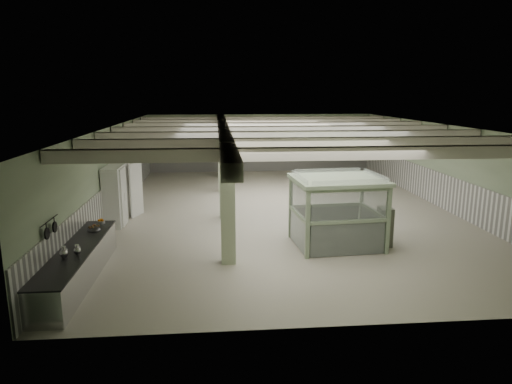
{
  "coord_description": "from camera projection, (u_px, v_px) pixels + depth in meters",
  "views": [
    {
      "loc": [
        -2.81,
        -18.79,
        4.93
      ],
      "look_at": [
        -1.35,
        -2.24,
        1.3
      ],
      "focal_mm": 32.0,
      "sensor_mm": 36.0,
      "label": 1
    }
  ],
  "objects": [
    {
      "name": "pitcher_far",
      "position": [
        77.0,
        250.0,
        11.55
      ],
      "size": [
        0.24,
        0.26,
        0.26
      ],
      "primitive_type": null,
      "rotation": [
        0.0,
        0.0,
        0.4
      ],
      "color": "silver",
      "rests_on": "prep_counter"
    },
    {
      "name": "wainscot_left",
      "position": [
        116.0,
        196.0,
        18.82
      ],
      "size": [
        0.05,
        19.9,
        1.5
      ],
      "primitive_type": "cube",
      "color": "white",
      "rests_on": "floor"
    },
    {
      "name": "pendant_back",
      "position": [
        278.0,
        129.0,
        24.32
      ],
      "size": [
        0.44,
        0.44,
        0.22
      ],
      "primitive_type": "cone",
      "rotation": [
        3.14,
        0.0,
        0.0
      ],
      "color": "#334434",
      "rests_on": "ceiling"
    },
    {
      "name": "skillet_far",
      "position": [
        55.0,
        227.0,
        11.43
      ],
      "size": [
        0.04,
        0.28,
        0.28
      ],
      "primitive_type": "cylinder",
      "rotation": [
        0.0,
        1.57,
        0.0
      ],
      "color": "black",
      "rests_on": "hook_rail"
    },
    {
      "name": "wall_front",
      "position": [
        353.0,
        247.0,
        9.46
      ],
      "size": [
        14.0,
        0.02,
        3.6
      ],
      "primitive_type": "cube",
      "color": "#A9BF99",
      "rests_on": "floor"
    },
    {
      "name": "column_b",
      "position": [
        224.0,
        174.0,
        18.01
      ],
      "size": [
        0.42,
        0.42,
        3.6
      ],
      "primitive_type": "cube",
      "color": "#B6C59F",
      "rests_on": "floor"
    },
    {
      "name": "skillet_near",
      "position": [
        47.0,
        234.0,
        10.9
      ],
      "size": [
        0.04,
        0.29,
        0.29
      ],
      "primitive_type": "cylinder",
      "rotation": [
        0.0,
        1.57,
        0.0
      ],
      "color": "black",
      "rests_on": "hook_rail"
    },
    {
      "name": "beam_c",
      "position": [
        294.0,
        135.0,
        16.41
      ],
      "size": [
        13.9,
        0.35,
        0.32
      ],
      "primitive_type": "cube",
      "color": "silver",
      "rests_on": "ceiling"
    },
    {
      "name": "walkin_cooler",
      "position": [
        118.0,
        193.0,
        17.65
      ],
      "size": [
        0.96,
        2.49,
        2.28
      ],
      "color": "white",
      "rests_on": "floor"
    },
    {
      "name": "ceiling",
      "position": [
        284.0,
        126.0,
        18.81
      ],
      "size": [
        14.0,
        20.0,
        0.02
      ],
      "primitive_type": "cube",
      "color": "white",
      "rests_on": "wall_back"
    },
    {
      "name": "column_d",
      "position": [
        221.0,
        147.0,
        26.77
      ],
      "size": [
        0.42,
        0.42,
        3.6
      ],
      "primitive_type": "cube",
      "color": "#B6C59F",
      "rests_on": "floor"
    },
    {
      "name": "girder",
      "position": [
        223.0,
        131.0,
        18.64
      ],
      "size": [
        0.45,
        19.9,
        0.4
      ],
      "primitive_type": "cube",
      "color": "silver",
      "rests_on": "ceiling"
    },
    {
      "name": "wainscot_back",
      "position": [
        260.0,
        159.0,
        29.13
      ],
      "size": [
        13.9,
        0.05,
        1.5
      ],
      "primitive_type": "cube",
      "color": "white",
      "rests_on": "floor"
    },
    {
      "name": "beam_a",
      "position": [
        327.0,
        153.0,
        11.55
      ],
      "size": [
        13.9,
        0.35,
        0.32
      ],
      "primitive_type": "cube",
      "color": "silver",
      "rests_on": "ceiling"
    },
    {
      "name": "beam_e",
      "position": [
        276.0,
        126.0,
        21.28
      ],
      "size": [
        13.9,
        0.35,
        0.32
      ],
      "primitive_type": "cube",
      "color": "silver",
      "rests_on": "ceiling"
    },
    {
      "name": "column_a",
      "position": [
        228.0,
        204.0,
        13.14
      ],
      "size": [
        0.42,
        0.42,
        3.6
      ],
      "primitive_type": "cube",
      "color": "#B6C59F",
      "rests_on": "floor"
    },
    {
      "name": "wall_right",
      "position": [
        443.0,
        166.0,
        19.79
      ],
      "size": [
        0.02,
        20.0,
        3.6
      ],
      "primitive_type": "cube",
      "color": "#A9BF99",
      "rests_on": "floor"
    },
    {
      "name": "wainscot_right",
      "position": [
        440.0,
        190.0,
        20.01
      ],
      "size": [
        0.05,
        19.9,
        1.5
      ],
      "primitive_type": "cube",
      "color": "white",
      "rests_on": "floor"
    },
    {
      "name": "hook_rail",
      "position": [
        49.0,
        221.0,
        11.19
      ],
      "size": [
        0.02,
        1.2,
        0.02
      ],
      "primitive_type": "cylinder",
      "rotation": [
        1.57,
        0.0,
        0.0
      ],
      "color": "black",
      "rests_on": "wall_left"
    },
    {
      "name": "pendant_mid",
      "position": [
        294.0,
        138.0,
        19.46
      ],
      "size": [
        0.44,
        0.44,
        0.22
      ],
      "primitive_type": "cone",
      "rotation": [
        3.14,
        0.0,
        0.0
      ],
      "color": "#334434",
      "rests_on": "ceiling"
    },
    {
      "name": "beam_f",
      "position": [
        270.0,
        122.0,
        23.71
      ],
      "size": [
        13.9,
        0.35,
        0.32
      ],
      "primitive_type": "cube",
      "color": "silver",
      "rests_on": "ceiling"
    },
    {
      "name": "beam_b",
      "position": [
        308.0,
        143.0,
        13.98
      ],
      "size": [
        13.9,
        0.35,
        0.32
      ],
      "primitive_type": "cube",
      "color": "silver",
      "rests_on": "ceiling"
    },
    {
      "name": "beam_d",
      "position": [
        284.0,
        130.0,
        18.85
      ],
      "size": [
        13.9,
        0.35,
        0.32
      ],
      "primitive_type": "cube",
      "color": "silver",
      "rests_on": "ceiling"
    },
    {
      "name": "guard_booth",
      "position": [
        337.0,
        198.0,
        14.74
      ],
      "size": [
        2.98,
        2.59,
        2.39
      ],
      "rotation": [
        0.0,
        0.0,
        0.08
      ],
      "color": "gray",
      "rests_on": "floor"
    },
    {
      "name": "column_c",
      "position": [
        222.0,
        156.0,
        22.87
      ],
      "size": [
        0.42,
        0.42,
        3.6
      ],
      "primitive_type": "cube",
      "color": "#B6C59F",
      "rests_on": "floor"
    },
    {
      "name": "floor",
      "position": [
        283.0,
        210.0,
        19.58
      ],
      "size": [
        20.0,
        20.0,
        0.0
      ],
      "primitive_type": "plane",
      "color": "beige",
      "rests_on": "ground"
    },
    {
      "name": "beam_g",
      "position": [
        265.0,
        120.0,
        26.15
      ],
      "size": [
        13.9,
        0.35,
        0.32
      ],
      "primitive_type": "cube",
      "color": "silver",
      "rests_on": "ceiling"
    },
    {
      "name": "wall_back",
      "position": [
        260.0,
        143.0,
        28.93
      ],
      "size": [
        14.0,
        0.02,
        3.6
      ],
      "primitive_type": "cube",
      "color": "#A9BF99",
      "rests_on": "floor"
    },
    {
      "name": "pendant_front",
      "position": [
        323.0,
        155.0,
        14.1
      ],
      "size": [
        0.44,
        0.44,
        0.22
      ],
      "primitive_type": "cone",
      "rotation": [
        3.14,
        0.0,
        0.0
      ],
      "color": "#334434",
      "rests_on": "ceiling"
    },
    {
      "name": "wall_left",
      "position": [
        114.0,
        171.0,
        18.6
      ],
      "size": [
        0.02,
        20.0,
        3.6
      ],
      "primitive_type": "cube",
      "color": "#A9BF99",
      "rests_on": "floor"
    },
    {
      "name": "filing_cabinet",
      "position": [
        385.0,
        226.0,
        14.93
      ],
      "size": [
        0.45,
        0.62,
        1.28
      ],
      "primitive_type": "cube",
      "rotation": [
        0.0,
        0.0,
        -0.07
      ],
      "color": "#5F6453",
      "rests_on": "floor"
    },
    {
      "name": "veg_colander",
      "position": [
        94.0,
        228.0,
        13.54
      ],
      "size": [
        0.45,
        0.45,
        0.18
      ],
      "primitive_type": null,
      "rotation": [
        0.0,
        0.0,
        0.15
      ],
      "color": "#3A3A3F",
      "rests_on": "prep_counter"
    },
    {
      "name": "pitcher_near",
      "position": [
        64.0,
        252.0,
        11.32
      ],
      "size": [
        0.26,
        0.28,
        0.3
      ],
      "primitive_type": null,
      "rotation": [
        0.0,
        0.0,
        -0.28
      ],
      "color": "silver",
      "rests_on": "prep_counter"
    },
    {
      "name": "orange_bowl",
      "position": [
        101.0,
        222.0,
        14.3
      ],
      "size": [
        0.29,
        0.29,
        0.09
      ],
      "primitive_type": "cylinder",
      "rotation": [
        0.0,
        0.0,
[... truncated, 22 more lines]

